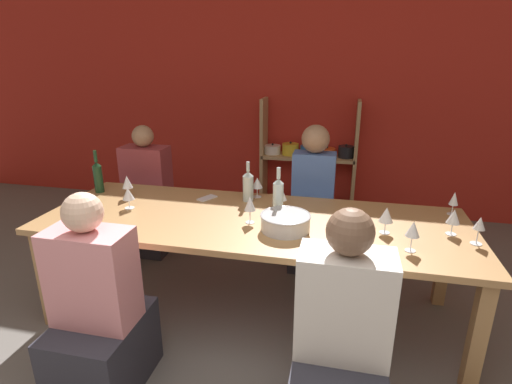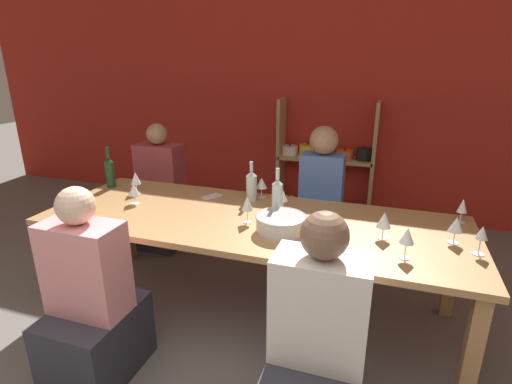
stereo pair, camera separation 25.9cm
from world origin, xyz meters
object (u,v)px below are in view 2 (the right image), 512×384
person_near_a (92,311)px  wine_glass_empty_a (407,236)px  wine_glass_red_f (462,207)px  wine_glass_red_i (262,184)px  mixing_bowl (281,223)px  person_far_b (320,216)px  cell_phone (212,196)px  wine_glass_red_b (482,234)px  wine_bottle_green (251,185)px  wine_bottle_dark (110,172)px  person_far_a (162,202)px  wine_bottle_amber (277,198)px  wine_glass_red_d (283,196)px  wine_glass_red_g (456,225)px  wine_glass_red_h (134,190)px  shelf_unit (324,176)px  wine_glass_red_a (136,179)px  wine_glass_red_j (87,203)px  dining_table (251,228)px  wine_glass_red_e (247,204)px  wine_glass_red_c (384,221)px  person_near_b (317,366)px

person_near_a → wine_glass_empty_a: bearing=19.1°
wine_glass_red_f → wine_glass_red_i: 1.36m
mixing_bowl → person_far_b: bearing=84.4°
wine_glass_red_i → cell_phone: bearing=-161.6°
wine_glass_empty_a → wine_glass_red_b: bearing=24.6°
wine_bottle_green → cell_phone: wine_bottle_green is taller
wine_bottle_dark → person_far_a: bearing=78.2°
person_far_b → wine_bottle_amber: bearing=76.4°
wine_glass_red_d → wine_glass_red_g: (1.06, -0.17, 0.00)m
wine_glass_red_f → wine_glass_red_i: bearing=177.9°
mixing_bowl → wine_glass_red_b: 1.10m
wine_glass_red_h → wine_glass_red_f: bearing=9.9°
wine_glass_red_d → wine_glass_empty_a: wine_glass_empty_a is taller
shelf_unit → wine_glass_red_a: (-1.18, -1.81, 0.38)m
wine_glass_red_j → person_near_a: person_near_a is taller
dining_table → wine_bottle_green: wine_bottle_green is taller
wine_glass_red_e → wine_glass_red_h: wine_glass_red_e is taller
cell_phone → person_far_a: (-0.76, 0.51, -0.31)m
wine_bottle_dark → person_far_a: person_far_a is taller
dining_table → mixing_bowl: (0.24, -0.14, 0.13)m
wine_glass_red_b → wine_glass_red_c: 0.50m
wine_glass_red_h → person_far_a: 0.96m
wine_glass_red_c → person_near_b: 0.93m
dining_table → person_far_a: 1.45m
wine_glass_red_f → cell_phone: wine_glass_red_f is taller
wine_glass_red_g → wine_glass_red_h: size_ratio=1.06×
wine_glass_red_c → wine_bottle_green: bearing=158.7°
wine_glass_red_g → person_far_b: size_ratio=0.13×
wine_glass_red_a → wine_glass_red_h: (0.12, -0.20, -0.02)m
wine_glass_red_d → person_far_a: person_far_a is taller
dining_table → shelf_unit: bearing=85.2°
shelf_unit → wine_bottle_dark: (-1.47, -1.74, 0.39)m
wine_bottle_green → wine_glass_red_h: wine_bottle_green is taller
wine_glass_red_g → wine_glass_red_i: bearing=162.9°
wine_glass_red_i → person_near_a: person_near_a is taller
wine_bottle_dark → wine_glass_red_d: 1.47m
cell_phone → wine_glass_red_e: bearing=-41.2°
person_far_a → wine_glass_red_j: bearing=98.6°
wine_bottle_amber → person_far_a: 1.59m
wine_glass_red_g → wine_glass_red_i: size_ratio=1.06×
wine_glass_red_h → wine_glass_empty_a: size_ratio=0.87×
wine_bottle_green → person_far_a: bearing=155.9°
wine_bottle_amber → wine_glass_red_e: size_ratio=1.88×
wine_glass_red_d → cell_phone: size_ratio=0.93×
wine_glass_red_b → person_near_a: person_near_a is taller
wine_glass_red_f → person_far_b: person_far_b is taller
wine_bottle_amber → wine_glass_red_g: bearing=-2.9°
mixing_bowl → person_far_a: 1.74m
shelf_unit → wine_glass_red_j: 2.66m
wine_glass_red_h → person_far_b: person_far_b is taller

